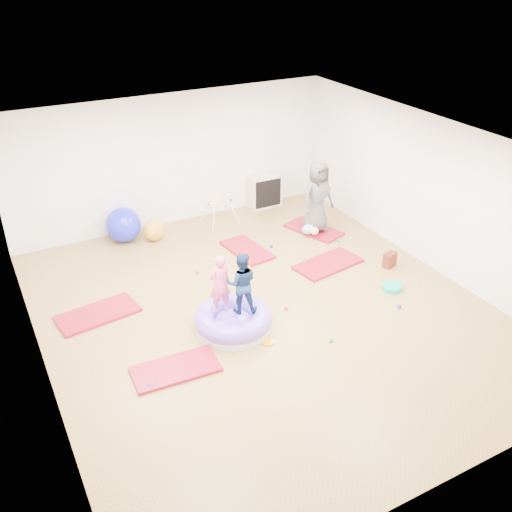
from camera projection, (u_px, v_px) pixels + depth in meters
room at (265, 236)px, 8.87m from camera, size 7.01×8.01×2.81m
gym_mat_front_left at (176, 369)px, 8.20m from camera, size 1.27×0.69×0.05m
gym_mat_mid_left at (98, 314)px, 9.41m from camera, size 1.38×0.82×0.05m
gym_mat_center_back at (247, 250)px, 11.38m from camera, size 0.72×1.25×0.05m
gym_mat_right at (328, 264)px, 10.88m from camera, size 1.40×0.86×0.05m
gym_mat_rear_right at (314, 230)px, 12.18m from camera, size 0.96×1.35×0.05m
inflatable_cushion at (233, 321)px, 9.03m from camera, size 1.24×1.24×0.39m
child_pink at (220, 281)px, 8.73m from camera, size 0.36×0.24×1.00m
child_navy at (241, 280)px, 8.73m from camera, size 0.61×0.56×1.02m
adult_caregiver at (317, 197)px, 11.75m from camera, size 0.79×0.56×1.51m
infant at (311, 229)px, 11.88m from camera, size 0.37×0.38×0.22m
ball_pit_balls at (273, 293)px, 9.97m from camera, size 4.95×3.21×0.07m
exercise_ball_blue at (123, 225)px, 11.61m from camera, size 0.72×0.72×0.72m
exercise_ball_orange at (154, 230)px, 11.71m from camera, size 0.44×0.44×0.44m
infant_play_gym at (220, 209)px, 12.31m from camera, size 0.70×0.66×0.54m
cube_shelf at (265, 191)px, 13.15m from camera, size 0.76×0.37×0.76m
balance_disc at (392, 287)px, 10.12m from camera, size 0.36×0.36×0.08m
backpack at (390, 260)px, 10.78m from camera, size 0.29×0.22×0.29m
yellow_toy at (268, 342)px, 8.77m from camera, size 0.20×0.20×0.03m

